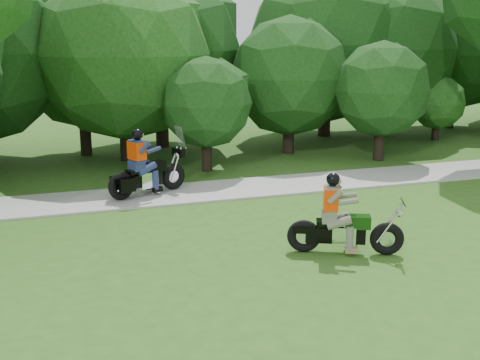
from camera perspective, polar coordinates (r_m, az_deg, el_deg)
ground at (r=11.50m, az=18.12°, el=-10.13°), size 100.00×100.00×0.00m
walkway at (r=18.16m, az=3.21°, el=-0.54°), size 60.00×2.20×0.06m
tree_line at (r=24.17m, az=-2.48°, el=11.84°), size 40.45×11.76×7.60m
chopper_motorcycle at (r=12.74m, az=9.45°, el=-4.15°), size 2.35×1.36×1.74m
touring_motorcycle at (r=17.00m, az=-9.20°, el=0.81°), size 2.39×1.44×1.91m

